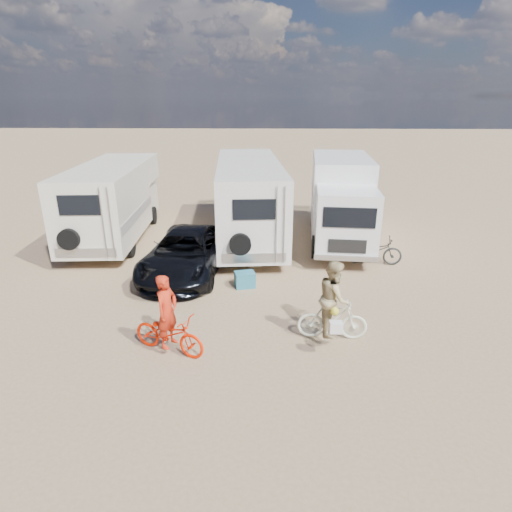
{
  "coord_description": "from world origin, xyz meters",
  "views": [
    {
      "loc": [
        0.74,
        -9.44,
        5.52
      ],
      "look_at": [
        0.41,
        1.68,
        1.3
      ],
      "focal_mm": 29.65,
      "sensor_mm": 36.0,
      "label": 1
    }
  ],
  "objects_px": {
    "rv_main": "(249,201)",
    "bike_parked": "(374,251)",
    "bike_man": "(169,334)",
    "rider_man": "(168,318)",
    "cooler": "(245,280)",
    "rv_left": "(114,203)",
    "dark_suv": "(186,252)",
    "bike_woman": "(332,320)",
    "crate": "(254,261)",
    "rider_woman": "(333,304)",
    "box_truck": "(341,202)"
  },
  "relations": [
    {
      "from": "rv_left",
      "to": "box_truck",
      "type": "relative_size",
      "value": 1.07
    },
    {
      "from": "rv_main",
      "to": "bike_parked",
      "type": "height_order",
      "value": "rv_main"
    },
    {
      "from": "rv_left",
      "to": "bike_woman",
      "type": "distance_m",
      "value": 10.81
    },
    {
      "from": "dark_suv",
      "to": "crate",
      "type": "bearing_deg",
      "value": 19.39
    },
    {
      "from": "crate",
      "to": "rider_woman",
      "type": "bearing_deg",
      "value": -66.35
    },
    {
      "from": "dark_suv",
      "to": "rider_woman",
      "type": "height_order",
      "value": "rider_woman"
    },
    {
      "from": "bike_man",
      "to": "cooler",
      "type": "relative_size",
      "value": 3.04
    },
    {
      "from": "rv_main",
      "to": "bike_man",
      "type": "xyz_separation_m",
      "value": [
        -1.44,
        -8.39,
        -1.08
      ]
    },
    {
      "from": "bike_man",
      "to": "crate",
      "type": "bearing_deg",
      "value": 4.07
    },
    {
      "from": "rv_main",
      "to": "box_truck",
      "type": "xyz_separation_m",
      "value": [
        3.64,
        -0.36,
        0.07
      ]
    },
    {
      "from": "crate",
      "to": "rv_main",
      "type": "bearing_deg",
      "value": 96.08
    },
    {
      "from": "rider_man",
      "to": "rider_woman",
      "type": "xyz_separation_m",
      "value": [
        3.79,
        0.7,
        0.05
      ]
    },
    {
      "from": "dark_suv",
      "to": "rv_left",
      "type": "bearing_deg",
      "value": 139.98
    },
    {
      "from": "bike_man",
      "to": "bike_parked",
      "type": "distance_m",
      "value": 8.16
    },
    {
      "from": "bike_woman",
      "to": "rv_left",
      "type": "bearing_deg",
      "value": 50.08
    },
    {
      "from": "box_truck",
      "to": "rider_man",
      "type": "height_order",
      "value": "box_truck"
    },
    {
      "from": "box_truck",
      "to": "crate",
      "type": "distance_m",
      "value": 4.53
    },
    {
      "from": "rv_main",
      "to": "crate",
      "type": "height_order",
      "value": "rv_main"
    },
    {
      "from": "bike_parked",
      "to": "cooler",
      "type": "bearing_deg",
      "value": 120.72
    },
    {
      "from": "cooler",
      "to": "crate",
      "type": "distance_m",
      "value": 1.74
    },
    {
      "from": "rider_man",
      "to": "cooler",
      "type": "bearing_deg",
      "value": -0.56
    },
    {
      "from": "bike_parked",
      "to": "box_truck",
      "type": "bearing_deg",
      "value": 25.13
    },
    {
      "from": "rv_main",
      "to": "cooler",
      "type": "height_order",
      "value": "rv_main"
    },
    {
      "from": "rv_main",
      "to": "bike_man",
      "type": "bearing_deg",
      "value": -104.7
    },
    {
      "from": "bike_man",
      "to": "cooler",
      "type": "bearing_deg",
      "value": -0.56
    },
    {
      "from": "rider_woman",
      "to": "box_truck",
      "type": "bearing_deg",
      "value": -6.13
    },
    {
      "from": "rv_left",
      "to": "rider_man",
      "type": "distance_m",
      "value": 9.08
    },
    {
      "from": "cooler",
      "to": "rv_main",
      "type": "bearing_deg",
      "value": 76.59
    },
    {
      "from": "rv_main",
      "to": "rider_man",
      "type": "bearing_deg",
      "value": -104.7
    },
    {
      "from": "rv_main",
      "to": "bike_parked",
      "type": "relative_size",
      "value": 4.33
    },
    {
      "from": "dark_suv",
      "to": "bike_parked",
      "type": "xyz_separation_m",
      "value": [
        6.38,
        0.91,
        -0.2
      ]
    },
    {
      "from": "dark_suv",
      "to": "bike_man",
      "type": "xyz_separation_m",
      "value": [
        0.46,
        -4.71,
        -0.22
      ]
    },
    {
      "from": "bike_man",
      "to": "rider_man",
      "type": "bearing_deg",
      "value": 0.0
    },
    {
      "from": "bike_man",
      "to": "bike_parked",
      "type": "relative_size",
      "value": 0.96
    },
    {
      "from": "box_truck",
      "to": "dark_suv",
      "type": "distance_m",
      "value": 6.53
    },
    {
      "from": "rv_left",
      "to": "dark_suv",
      "type": "bearing_deg",
      "value": -47.87
    },
    {
      "from": "dark_suv",
      "to": "bike_parked",
      "type": "distance_m",
      "value": 6.44
    },
    {
      "from": "rider_woman",
      "to": "cooler",
      "type": "xyz_separation_m",
      "value": [
        -2.26,
        2.9,
        -0.68
      ]
    },
    {
      "from": "rv_main",
      "to": "bike_man",
      "type": "distance_m",
      "value": 8.59
    },
    {
      "from": "bike_woman",
      "to": "cooler",
      "type": "relative_size",
      "value": 2.82
    },
    {
      "from": "box_truck",
      "to": "bike_woman",
      "type": "distance_m",
      "value": 7.54
    },
    {
      "from": "rv_main",
      "to": "bike_parked",
      "type": "distance_m",
      "value": 5.38
    },
    {
      "from": "rv_left",
      "to": "bike_woman",
      "type": "relative_size",
      "value": 4.24
    },
    {
      "from": "bike_man",
      "to": "rider_man",
      "type": "height_order",
      "value": "rider_man"
    },
    {
      "from": "rv_left",
      "to": "box_truck",
      "type": "xyz_separation_m",
      "value": [
        9.06,
        -0.1,
        0.13
      ]
    },
    {
      "from": "rv_left",
      "to": "dark_suv",
      "type": "xyz_separation_m",
      "value": [
        3.53,
        -3.43,
        -0.81
      ]
    },
    {
      "from": "rv_main",
      "to": "bike_man",
      "type": "height_order",
      "value": "rv_main"
    },
    {
      "from": "bike_woman",
      "to": "crate",
      "type": "relative_size",
      "value": 3.9
    },
    {
      "from": "rv_main",
      "to": "crate",
      "type": "xyz_separation_m",
      "value": [
        0.33,
        -3.08,
        -1.39
      ]
    },
    {
      "from": "bike_parked",
      "to": "crate",
      "type": "bearing_deg",
      "value": 100.18
    }
  ]
}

